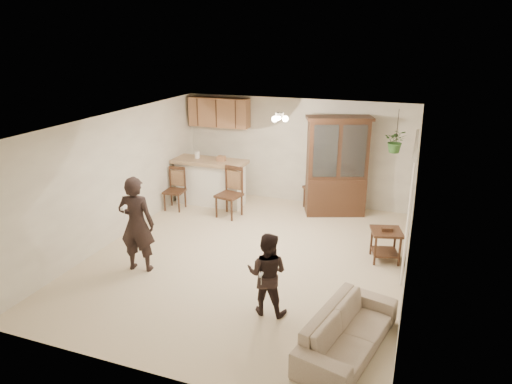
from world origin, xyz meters
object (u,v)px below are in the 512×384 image
(adult, at_px, (136,221))
(side_table, at_px, (385,245))
(chair_hutch_right, at_px, (316,196))
(sofa, at_px, (349,325))
(chair_bar, at_px, (175,198))
(child, at_px, (267,271))
(chair_hutch_left, at_px, (229,203))
(china_hutch, at_px, (337,167))

(adult, xyz_separation_m, side_table, (3.98, 1.80, -0.60))
(side_table, height_order, chair_hutch_right, chair_hutch_right)
(sofa, bearing_deg, chair_bar, 64.76)
(child, bearing_deg, side_table, -125.49)
(sofa, bearing_deg, side_table, 8.71)
(adult, distance_m, chair_hutch_right, 4.53)
(chair_bar, bearing_deg, child, -48.23)
(chair_bar, bearing_deg, side_table, -15.60)
(sofa, relative_size, chair_hutch_left, 1.67)
(child, distance_m, chair_hutch_left, 3.85)
(child, xyz_separation_m, side_table, (1.48, 2.28, -0.37))
(chair_hutch_left, bearing_deg, sofa, -37.91)
(sofa, distance_m, side_table, 2.74)
(sofa, distance_m, chair_bar, 5.92)
(side_table, bearing_deg, chair_bar, 168.58)
(chair_hutch_left, relative_size, chair_hutch_right, 0.99)
(adult, xyz_separation_m, china_hutch, (2.69, 3.78, 0.20))
(adult, height_order, side_table, adult)
(china_hutch, relative_size, side_table, 3.43)
(sofa, relative_size, chair_bar, 1.91)
(chair_bar, bearing_deg, chair_hutch_left, -3.64)
(sofa, relative_size, adult, 1.04)
(adult, height_order, chair_hutch_right, adult)
(china_hutch, distance_m, chair_hutch_left, 2.53)
(china_hutch, distance_m, chair_hutch_right, 0.92)
(sofa, xyz_separation_m, chair_hutch_left, (-3.25, 3.72, -0.05))
(adult, bearing_deg, chair_bar, -82.50)
(chair_hutch_right, bearing_deg, sofa, 68.56)
(sofa, height_order, china_hutch, china_hutch)
(chair_bar, relative_size, chair_hutch_right, 0.87)
(child, height_order, chair_bar, child)
(adult, relative_size, chair_bar, 1.83)
(side_table, bearing_deg, adult, -155.68)
(adult, height_order, child, adult)
(chair_hutch_left, bearing_deg, chair_hutch_right, 43.80)
(sofa, bearing_deg, china_hutch, 26.21)
(china_hutch, height_order, chair_hutch_right, china_hutch)
(sofa, distance_m, chair_hutch_right, 5.07)
(sofa, relative_size, china_hutch, 0.84)
(chair_hutch_left, xyz_separation_m, chair_hutch_right, (1.73, 1.12, 0.00))
(adult, bearing_deg, chair_hutch_left, -110.07)
(sofa, xyz_separation_m, child, (-1.25, 0.45, 0.31))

